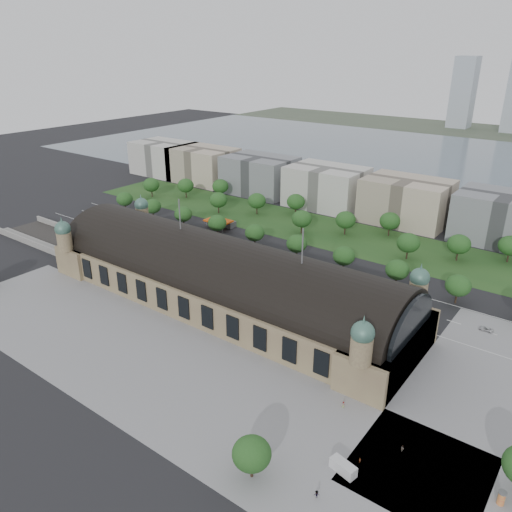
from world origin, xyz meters
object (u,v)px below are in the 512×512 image
Objects in this scene: petrol_station at (224,223)px; pedestrian_2 at (403,448)px; pedestrian_1 at (360,461)px; pedestrian_5 at (502,495)px; parked_car_0 at (169,249)px; bus_east at (331,295)px; parked_car_5 at (226,268)px; van_south at (342,467)px; bus_west at (218,260)px; advertising_column at (501,498)px; traffic_car_0 at (101,222)px; parked_car_1 at (172,253)px; pedestrian_4 at (317,494)px; traffic_car_1 at (157,232)px; traffic_car_2 at (182,248)px; parked_car_4 at (183,254)px; parked_car_6 at (222,271)px; traffic_car_5 at (385,290)px; pedestrian_0 at (343,405)px; traffic_car_4 at (289,282)px; parked_car_3 at (174,255)px; parked_car_2 at (157,248)px; bus_mid at (306,285)px; traffic_car_6 at (486,329)px.

petrol_station reaches higher than pedestrian_2.
pedestrian_5 is (29.16, 9.50, 0.14)m from pedestrian_1.
bus_east reaches higher than parked_car_0.
parked_car_5 is 117.28m from van_south.
bus_west reaches higher than advertising_column.
traffic_car_0 reaches higher than parked_car_5.
pedestrian_4 is (124.54, -78.72, 0.32)m from parked_car_1.
parked_car_1 is at bearing -112.83° from traffic_car_1.
traffic_car_2 is (62.68, -0.16, -0.12)m from traffic_car_0.
parked_car_4 is 0.89× the size of parked_car_6.
pedestrian_0 is at bearing -165.74° from traffic_car_5.
pedestrian_2 is (102.63, -53.04, 0.29)m from parked_car_6.
parked_car_5 is (-29.57, -4.73, -0.02)m from traffic_car_4.
pedestrian_2 is at bearing 72.36° from traffic_car_2.
traffic_car_2 is at bearing 172.59° from parked_car_3.
pedestrian_2 is at bearing -25.57° from pedestrian_1.
traffic_car_5 is 100.46m from advertising_column.
parked_car_2 is at bearing 161.51° from advertising_column.
parked_car_6 is at bearing 55.27° from parked_car_4.
van_south is 4.05× the size of pedestrian_1.
bus_mid reaches higher than traffic_car_5.
bus_mid is 106.77m from pedestrian_5.
traffic_car_5 is at bearing -161.35° from pedestrian_5.
traffic_car_2 is 32.70m from parked_car_5.
parked_car_2 is at bearing 96.47° from bus_west.
traffic_car_4 reaches higher than parked_car_2.
pedestrian_1 is 11.69m from pedestrian_2.
pedestrian_1 reaches higher than parked_car_4.
pedestrian_1 reaches higher than parked_car_0.
traffic_car_0 is 1.00× the size of traffic_car_4.
parked_car_0 is at bearing -118.14° from parked_car_4.
traffic_car_2 is 33.38m from parked_car_6.
bus_mid is 3.39× the size of advertising_column.
pedestrian_2 is (-1.93, -70.72, 0.30)m from traffic_car_6.
parked_car_6 is at bearing 102.69° from bus_east.
bus_east is 79.68m from pedestrian_2.
traffic_car_4 is 0.98× the size of traffic_car_6.
bus_west is (-7.00, 2.80, 1.02)m from parked_car_5.
traffic_car_6 is 1.34× the size of advertising_column.
parked_car_3 is at bearing 54.11° from parked_car_2.
parked_car_3 is 4.30m from parked_car_4.
traffic_car_5 is (159.49, 16.30, -0.01)m from traffic_car_0.
bus_west is 1.11× the size of bus_east.
bus_east is (57.07, 0.84, -0.18)m from bus_west.
parked_car_0 reaches higher than parked_car_6.
pedestrian_5 reaches higher than traffic_car_2.
parked_car_0 is (-101.46, -21.06, -0.03)m from traffic_car_5.
traffic_car_0 is at bearing -120.96° from parked_car_4.
van_south is (188.66, -76.05, 0.55)m from traffic_car_0.
parked_car_0 is (-141.46, -13.68, 0.09)m from traffic_car_6.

